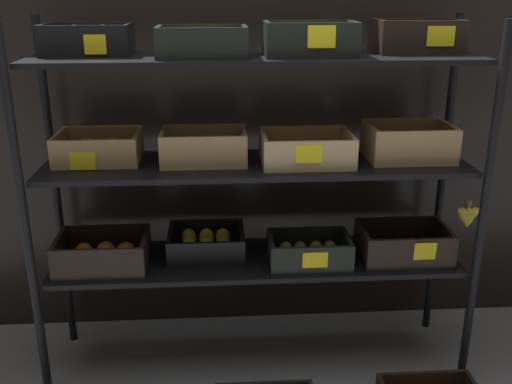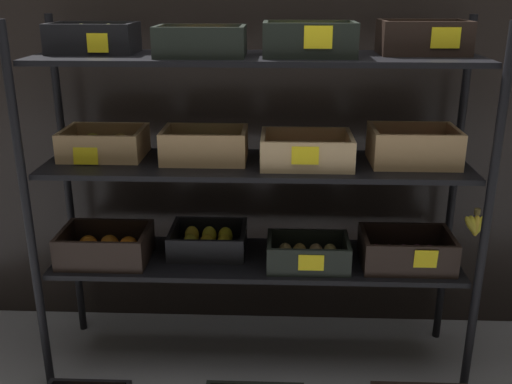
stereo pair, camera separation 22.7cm
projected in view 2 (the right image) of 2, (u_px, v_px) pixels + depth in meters
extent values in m
plane|color=gray|center=(256.00, 359.00, 2.52)|extent=(10.00, 10.00, 0.00)
cube|color=black|center=(260.00, 99.00, 2.56)|extent=(4.04, 0.12, 2.10)
cylinder|color=black|center=(29.00, 222.00, 2.12)|extent=(0.03, 0.03, 1.42)
cylinder|color=black|center=(486.00, 229.00, 2.06)|extent=(0.03, 0.03, 1.42)
cylinder|color=black|center=(68.00, 185.00, 2.51)|extent=(0.03, 0.03, 1.42)
cylinder|color=black|center=(453.00, 190.00, 2.45)|extent=(0.03, 0.03, 1.42)
cube|color=black|center=(256.00, 260.00, 2.37)|extent=(1.61, 0.38, 0.02)
cube|color=black|center=(256.00, 165.00, 2.23)|extent=(1.61, 0.38, 0.02)
cube|color=black|center=(256.00, 58.00, 2.10)|extent=(1.61, 0.38, 0.02)
cube|color=black|center=(107.00, 258.00, 2.34)|extent=(0.35, 0.25, 0.01)
cube|color=black|center=(97.00, 256.00, 2.22)|extent=(0.35, 0.02, 0.11)
cube|color=black|center=(113.00, 232.00, 2.43)|extent=(0.35, 0.02, 0.11)
cube|color=black|center=(64.00, 243.00, 2.33)|extent=(0.02, 0.21, 0.11)
cube|color=black|center=(146.00, 244.00, 2.32)|extent=(0.02, 0.21, 0.11)
sphere|color=orange|center=(83.00, 251.00, 2.30)|extent=(0.07, 0.07, 0.07)
sphere|color=orange|center=(104.00, 252.00, 2.30)|extent=(0.07, 0.07, 0.07)
sphere|color=orange|center=(123.00, 253.00, 2.29)|extent=(0.07, 0.07, 0.07)
sphere|color=orange|center=(88.00, 244.00, 2.36)|extent=(0.07, 0.07, 0.07)
sphere|color=orange|center=(109.00, 244.00, 2.36)|extent=(0.07, 0.07, 0.07)
sphere|color=orange|center=(129.00, 245.00, 2.35)|extent=(0.07, 0.07, 0.07)
cube|color=black|center=(209.00, 249.00, 2.42)|extent=(0.31, 0.25, 0.01)
cube|color=black|center=(205.00, 251.00, 2.29)|extent=(0.31, 0.02, 0.09)
cube|color=black|center=(211.00, 227.00, 2.52)|extent=(0.31, 0.02, 0.09)
cube|color=black|center=(173.00, 238.00, 2.41)|extent=(0.02, 0.22, 0.09)
cube|color=black|center=(243.00, 239.00, 2.40)|extent=(0.02, 0.22, 0.09)
ellipsoid|color=yellow|center=(190.00, 243.00, 2.37)|extent=(0.06, 0.06, 0.08)
ellipsoid|color=yellow|center=(207.00, 243.00, 2.37)|extent=(0.06, 0.06, 0.08)
ellipsoid|color=yellow|center=(224.00, 244.00, 2.37)|extent=(0.06, 0.06, 0.08)
ellipsoid|color=yellow|center=(192.00, 235.00, 2.45)|extent=(0.06, 0.06, 0.08)
ellipsoid|color=yellow|center=(209.00, 235.00, 2.45)|extent=(0.06, 0.06, 0.08)
ellipsoid|color=yellow|center=(226.00, 236.00, 2.44)|extent=(0.06, 0.06, 0.08)
cube|color=black|center=(308.00, 264.00, 2.29)|extent=(0.32, 0.21, 0.01)
cube|color=black|center=(309.00, 262.00, 2.19)|extent=(0.32, 0.02, 0.10)
cube|color=black|center=(307.00, 241.00, 2.37)|extent=(0.32, 0.02, 0.10)
cube|color=black|center=(269.00, 250.00, 2.28)|extent=(0.02, 0.17, 0.10)
cube|color=black|center=(347.00, 252.00, 2.27)|extent=(0.02, 0.17, 0.10)
ellipsoid|color=brown|center=(286.00, 258.00, 2.25)|extent=(0.05, 0.05, 0.07)
ellipsoid|color=olive|center=(302.00, 258.00, 2.25)|extent=(0.05, 0.05, 0.07)
ellipsoid|color=brown|center=(316.00, 258.00, 2.25)|extent=(0.05, 0.05, 0.07)
ellipsoid|color=brown|center=(332.00, 259.00, 2.25)|extent=(0.05, 0.05, 0.07)
ellipsoid|color=brown|center=(285.00, 251.00, 2.31)|extent=(0.05, 0.05, 0.07)
ellipsoid|color=brown|center=(300.00, 251.00, 2.31)|extent=(0.05, 0.05, 0.07)
ellipsoid|color=brown|center=(316.00, 252.00, 2.31)|extent=(0.05, 0.05, 0.07)
ellipsoid|color=brown|center=(330.00, 252.00, 2.30)|extent=(0.05, 0.05, 0.07)
cube|color=yellow|center=(311.00, 263.00, 2.18)|extent=(0.10, 0.00, 0.06)
cube|color=black|center=(405.00, 263.00, 2.30)|extent=(0.35, 0.24, 0.01)
cube|color=black|center=(412.00, 260.00, 2.18)|extent=(0.35, 0.02, 0.12)
cube|color=black|center=(401.00, 236.00, 2.38)|extent=(0.35, 0.02, 0.12)
cube|color=black|center=(363.00, 247.00, 2.29)|extent=(0.02, 0.21, 0.12)
cube|color=black|center=(450.00, 249.00, 2.27)|extent=(0.02, 0.21, 0.12)
sphere|color=#692445|center=(380.00, 261.00, 2.25)|extent=(0.05, 0.05, 0.05)
sphere|color=#621952|center=(393.00, 262.00, 2.24)|extent=(0.05, 0.05, 0.05)
sphere|color=#6D1D57|center=(409.00, 262.00, 2.24)|extent=(0.05, 0.05, 0.05)
sphere|color=#652850|center=(423.00, 262.00, 2.24)|extent=(0.05, 0.05, 0.05)
sphere|color=#6B245B|center=(437.00, 262.00, 2.24)|extent=(0.05, 0.05, 0.05)
sphere|color=#6C1A44|center=(377.00, 256.00, 2.29)|extent=(0.05, 0.05, 0.05)
sphere|color=#672853|center=(391.00, 256.00, 2.30)|extent=(0.05, 0.05, 0.05)
sphere|color=#602B4A|center=(405.00, 256.00, 2.29)|extent=(0.05, 0.05, 0.05)
sphere|color=#562A53|center=(419.00, 257.00, 2.29)|extent=(0.05, 0.05, 0.05)
sphere|color=#612A5B|center=(433.00, 256.00, 2.29)|extent=(0.05, 0.05, 0.05)
sphere|color=#571849|center=(376.00, 250.00, 2.34)|extent=(0.05, 0.05, 0.05)
sphere|color=#6B2C51|center=(390.00, 250.00, 2.34)|extent=(0.05, 0.05, 0.05)
sphere|color=#5E2B4B|center=(404.00, 250.00, 2.34)|extent=(0.05, 0.05, 0.05)
sphere|color=#602248|center=(417.00, 250.00, 2.34)|extent=(0.05, 0.05, 0.05)
sphere|color=#661E48|center=(430.00, 251.00, 2.34)|extent=(0.05, 0.05, 0.05)
cube|color=yellow|center=(426.00, 259.00, 2.16)|extent=(0.09, 0.01, 0.07)
cube|color=tan|center=(105.00, 155.00, 2.31)|extent=(0.31, 0.24, 0.01)
cube|color=tan|center=(96.00, 149.00, 2.18)|extent=(0.31, 0.02, 0.10)
cube|color=tan|center=(112.00, 134.00, 2.39)|extent=(0.31, 0.02, 0.10)
cube|color=tan|center=(67.00, 141.00, 2.29)|extent=(0.02, 0.21, 0.10)
cube|color=tan|center=(142.00, 142.00, 2.28)|extent=(0.02, 0.21, 0.10)
sphere|color=gold|center=(87.00, 147.00, 2.26)|extent=(0.07, 0.07, 0.07)
sphere|color=gold|center=(114.00, 147.00, 2.26)|extent=(0.07, 0.07, 0.07)
sphere|color=gold|center=(93.00, 142.00, 2.33)|extent=(0.07, 0.07, 0.07)
sphere|color=gold|center=(121.00, 143.00, 2.32)|extent=(0.07, 0.07, 0.07)
cube|color=yellow|center=(86.00, 155.00, 2.18)|extent=(0.09, 0.01, 0.07)
cube|color=tan|center=(205.00, 159.00, 2.25)|extent=(0.32, 0.21, 0.01)
cube|color=tan|center=(201.00, 150.00, 2.14)|extent=(0.32, 0.02, 0.11)
cube|color=tan|center=(208.00, 137.00, 2.32)|extent=(0.32, 0.02, 0.11)
cube|color=tan|center=(165.00, 143.00, 2.24)|extent=(0.02, 0.18, 0.11)
cube|color=tan|center=(244.00, 144.00, 2.23)|extent=(0.02, 0.18, 0.11)
sphere|color=#92C740|center=(188.00, 150.00, 2.22)|extent=(0.07, 0.07, 0.07)
sphere|color=#8FC347|center=(218.00, 150.00, 2.21)|extent=(0.07, 0.07, 0.07)
sphere|color=#93B83B|center=(192.00, 146.00, 2.26)|extent=(0.07, 0.07, 0.07)
sphere|color=#8BC43C|center=(218.00, 147.00, 2.26)|extent=(0.07, 0.07, 0.07)
cube|color=tan|center=(306.00, 162.00, 2.21)|extent=(0.34, 0.25, 0.01)
cube|color=tan|center=(308.00, 156.00, 2.08)|extent=(0.34, 0.02, 0.10)
cube|color=tan|center=(305.00, 140.00, 2.30)|extent=(0.34, 0.02, 0.10)
cube|color=tan|center=(263.00, 147.00, 2.19)|extent=(0.02, 0.22, 0.10)
cube|color=tan|center=(350.00, 148.00, 2.18)|extent=(0.02, 0.22, 0.10)
sphere|color=orange|center=(284.00, 156.00, 2.16)|extent=(0.06, 0.06, 0.06)
sphere|color=orange|center=(306.00, 156.00, 2.16)|extent=(0.06, 0.06, 0.06)
sphere|color=orange|center=(329.00, 156.00, 2.16)|extent=(0.06, 0.06, 0.06)
sphere|color=orange|center=(284.00, 150.00, 2.23)|extent=(0.06, 0.06, 0.06)
sphere|color=orange|center=(307.00, 151.00, 2.23)|extent=(0.06, 0.06, 0.06)
sphere|color=orange|center=(327.00, 151.00, 2.23)|extent=(0.06, 0.06, 0.06)
cube|color=yellow|center=(305.00, 156.00, 2.06)|extent=(0.10, 0.01, 0.06)
cube|color=tan|center=(412.00, 161.00, 2.22)|extent=(0.32, 0.23, 0.01)
cube|color=tan|center=(420.00, 152.00, 2.09)|extent=(0.32, 0.02, 0.12)
cube|color=tan|center=(407.00, 137.00, 2.30)|extent=(0.32, 0.02, 0.12)
cube|color=tan|center=(373.00, 144.00, 2.20)|extent=(0.02, 0.20, 0.12)
cube|color=tan|center=(455.00, 144.00, 2.19)|extent=(0.02, 0.20, 0.12)
sphere|color=red|center=(398.00, 152.00, 2.18)|extent=(0.07, 0.07, 0.07)
sphere|color=red|center=(430.00, 153.00, 2.17)|extent=(0.07, 0.07, 0.07)
sphere|color=red|center=(398.00, 148.00, 2.24)|extent=(0.07, 0.07, 0.07)
sphere|color=red|center=(426.00, 149.00, 2.23)|extent=(0.07, 0.07, 0.07)
cube|color=black|center=(95.00, 51.00, 2.16)|extent=(0.31, 0.20, 0.01)
cube|color=black|center=(85.00, 38.00, 2.05)|extent=(0.31, 0.02, 0.10)
cube|color=black|center=(101.00, 34.00, 2.23)|extent=(0.31, 0.02, 0.10)
cube|color=black|center=(54.00, 36.00, 2.15)|extent=(0.02, 0.17, 0.10)
cube|color=black|center=(133.00, 36.00, 2.14)|extent=(0.02, 0.17, 0.10)
ellipsoid|color=tan|center=(77.00, 38.00, 2.12)|extent=(0.07, 0.07, 0.09)
ellipsoid|color=tan|center=(105.00, 38.00, 2.12)|extent=(0.07, 0.07, 0.09)
ellipsoid|color=tan|center=(82.00, 36.00, 2.17)|extent=(0.07, 0.07, 0.09)
ellipsoid|color=tan|center=(109.00, 36.00, 2.16)|extent=(0.07, 0.07, 0.09)
cube|color=yellow|center=(98.00, 43.00, 2.05)|extent=(0.07, 0.01, 0.07)
cube|color=black|center=(201.00, 55.00, 2.06)|extent=(0.31, 0.21, 0.01)
cube|color=black|center=(197.00, 42.00, 1.95)|extent=(0.31, 0.02, 0.09)
cube|color=black|center=(204.00, 37.00, 2.13)|extent=(0.31, 0.02, 0.09)
cube|color=black|center=(159.00, 39.00, 2.04)|extent=(0.02, 0.18, 0.09)
cube|color=black|center=(243.00, 39.00, 2.03)|extent=(0.02, 0.18, 0.09)
sphere|color=orange|center=(187.00, 43.00, 2.02)|extent=(0.07, 0.07, 0.07)
sphere|color=orange|center=(216.00, 43.00, 2.02)|extent=(0.07, 0.07, 0.07)
sphere|color=orange|center=(189.00, 42.00, 2.06)|extent=(0.07, 0.07, 0.07)
sphere|color=orange|center=(217.00, 42.00, 2.06)|extent=(0.07, 0.07, 0.07)
cube|color=black|center=(309.00, 55.00, 2.06)|extent=(0.32, 0.20, 0.01)
cube|color=black|center=(311.00, 40.00, 1.95)|extent=(0.32, 0.02, 0.11)
cube|color=black|center=(308.00, 35.00, 2.13)|extent=(0.32, 0.02, 0.11)
cube|color=black|center=(266.00, 37.00, 2.04)|extent=(0.02, 0.17, 0.11)
cube|color=black|center=(353.00, 37.00, 2.03)|extent=(0.02, 0.17, 0.11)
ellipsoid|color=yellow|center=(287.00, 42.00, 2.02)|extent=(0.06, 0.06, 0.08)
ellipsoid|color=yellow|center=(309.00, 42.00, 2.01)|extent=(0.06, 0.06, 0.08)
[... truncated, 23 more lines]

